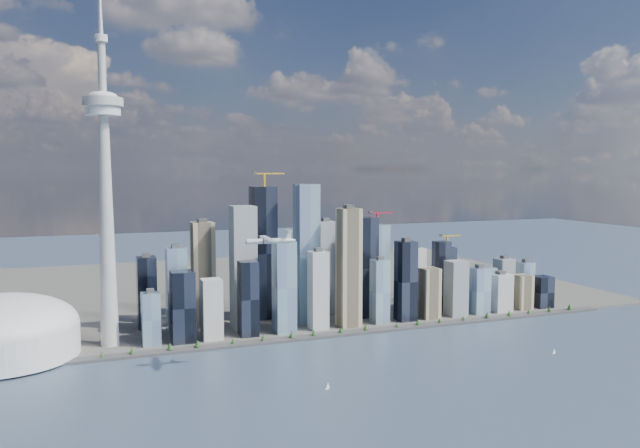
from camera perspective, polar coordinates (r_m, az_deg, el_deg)
name	(u,v)px	position (r m, az deg, el deg)	size (l,w,h in m)	color
ground	(391,391)	(761.57, 6.48, -14.97)	(4000.00, 4000.00, 0.00)	#2D3C4E
seawall	(316,337)	(979.19, -0.36, -10.25)	(1100.00, 22.00, 4.00)	#383838
land	(245,286)	(1399.22, -6.86, -5.65)	(1400.00, 900.00, 3.00)	#4C4C47
shoreline_trees	(316,332)	(977.42, -0.36, -9.87)	(960.53, 7.20, 8.80)	#3F2D1E
skyscraper_cluster	(331,276)	(1062.69, 1.01, -4.80)	(736.00, 142.00, 253.67)	black
needle_tower	(105,186)	(945.53, -19.03, 3.29)	(56.00, 56.00, 550.50)	#A6A5A0
dome_stadium	(2,331)	(966.57, -27.08, -8.72)	(200.00, 200.00, 86.00)	white
airplane	(269,240)	(787.98, -4.66, -1.49)	(68.14, 60.28, 16.61)	silver
sailboat_west	(328,386)	(764.26, 0.70, -14.63)	(6.61, 3.12, 9.16)	white
sailboat_east	(554,352)	(958.70, 20.61, -10.86)	(6.37, 2.96, 8.83)	white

